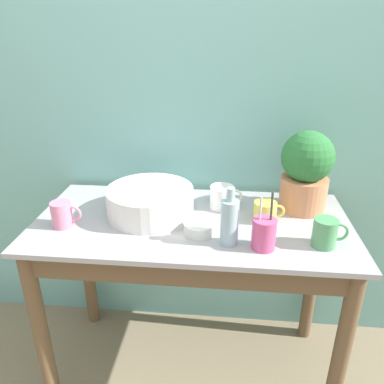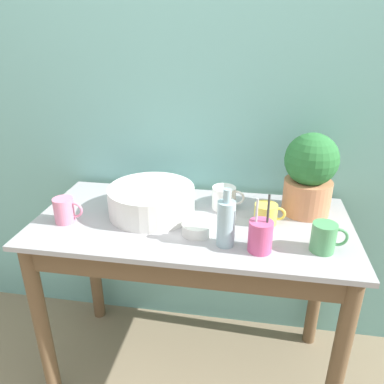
{
  "view_description": "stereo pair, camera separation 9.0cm",
  "coord_description": "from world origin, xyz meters",
  "views": [
    {
      "loc": [
        0.12,
        -0.99,
        1.48
      ],
      "look_at": [
        0.0,
        0.3,
        0.9
      ],
      "focal_mm": 35.0,
      "sensor_mm": 36.0,
      "label": 1
    },
    {
      "loc": [
        0.21,
        -0.98,
        1.48
      ],
      "look_at": [
        0.0,
        0.3,
        0.9
      ],
      "focal_mm": 35.0,
      "sensor_mm": 36.0,
      "label": 2
    }
  ],
  "objects": [
    {
      "name": "wall_back",
      "position": [
        0.0,
        0.66,
        1.2
      ],
      "size": [
        6.0,
        0.05,
        2.4
      ],
      "color": "#70ADA8",
      "rests_on": "ground_plane"
    },
    {
      "name": "counter_table",
      "position": [
        0.0,
        0.28,
        0.61
      ],
      "size": [
        1.23,
        0.6,
        0.78
      ],
      "color": "brown",
      "rests_on": "ground_plane"
    },
    {
      "name": "potted_plant",
      "position": [
        0.44,
        0.45,
        0.95
      ],
      "size": [
        0.21,
        0.21,
        0.33
      ],
      "color": "tan",
      "rests_on": "counter_table"
    },
    {
      "name": "bowl_wash_large",
      "position": [
        -0.17,
        0.33,
        0.84
      ],
      "size": [
        0.35,
        0.35,
        0.11
      ],
      "color": "silver",
      "rests_on": "counter_table"
    },
    {
      "name": "bottle_tall",
      "position": [
        0.14,
        0.14,
        0.87
      ],
      "size": [
        0.06,
        0.06,
        0.21
      ],
      "color": "#93B2BC",
      "rests_on": "counter_table"
    },
    {
      "name": "mug_pink",
      "position": [
        -0.48,
        0.21,
        0.83
      ],
      "size": [
        0.12,
        0.08,
        0.1
      ],
      "color": "pink",
      "rests_on": "counter_table"
    },
    {
      "name": "mug_yellow",
      "position": [
        0.28,
        0.32,
        0.82
      ],
      "size": [
        0.12,
        0.09,
        0.08
      ],
      "color": "#E5CC4C",
      "rests_on": "counter_table"
    },
    {
      "name": "mug_white",
      "position": [
        0.11,
        0.43,
        0.83
      ],
      "size": [
        0.13,
        0.1,
        0.09
      ],
      "color": "white",
      "rests_on": "counter_table"
    },
    {
      "name": "mug_green",
      "position": [
        0.47,
        0.16,
        0.83
      ],
      "size": [
        0.12,
        0.08,
        0.1
      ],
      "color": "#4C935B",
      "rests_on": "counter_table"
    },
    {
      "name": "bowl_small_enamel_white",
      "position": [
        0.04,
        0.2,
        0.8
      ],
      "size": [
        0.11,
        0.11,
        0.04
      ],
      "color": "silver",
      "rests_on": "counter_table"
    },
    {
      "name": "utensil_cup",
      "position": [
        0.26,
        0.12,
        0.84
      ],
      "size": [
        0.08,
        0.08,
        0.2
      ],
      "color": "#CC4C7F",
      "rests_on": "counter_table"
    }
  ]
}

